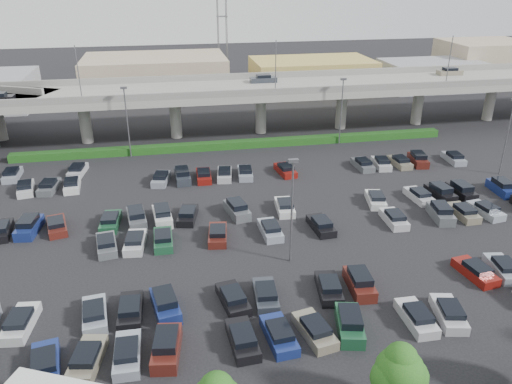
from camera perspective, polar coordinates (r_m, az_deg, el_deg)
ground at (r=54.55m, az=1.86°, el=-3.48°), size 280.00×280.00×0.00m
overpass at (r=81.88m, az=-3.09°, el=11.26°), size 150.00×13.00×15.80m
hedge at (r=76.99m, az=-2.11°, el=5.46°), size 66.00×1.60×1.10m
tree_row at (r=32.10m, az=14.02°, el=-19.65°), size 65.07×3.66×5.94m
parked_cars at (r=50.51m, az=1.45°, el=-5.12°), size 62.93×41.65×1.67m
light_poles at (r=53.10m, az=-2.87°, el=3.10°), size 66.90×48.38×10.30m
distant_buildings at (r=113.38m, az=1.34°, el=13.30°), size 138.00×24.00×9.00m
comm_tower at (r=122.35m, az=-3.93°, el=19.68°), size 2.40×2.40×30.00m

